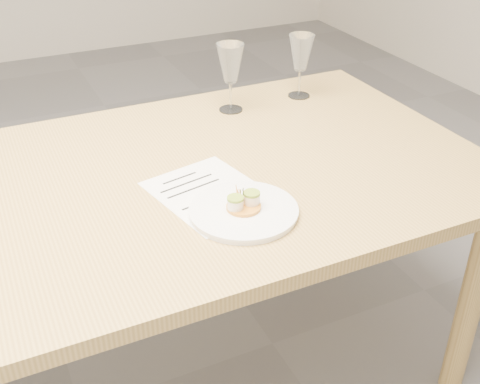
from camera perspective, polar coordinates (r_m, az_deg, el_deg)
name	(u,v)px	position (r m, az deg, el deg)	size (l,w,h in m)	color
dining_table	(43,228)	(1.57, -18.18, -3.27)	(2.40, 1.00, 0.75)	tan
dinner_plate	(244,210)	(1.42, 0.36, -1.71)	(0.26, 0.26, 0.07)	white
recipe_sheet	(211,193)	(1.51, -2.78, -0.13)	(0.31, 0.36, 0.00)	white
wine_glass_2	(230,65)	(1.92, -0.92, 11.99)	(0.09, 0.09, 0.22)	white
wine_glass_3	(301,54)	(2.04, 5.80, 12.90)	(0.09, 0.09, 0.21)	white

